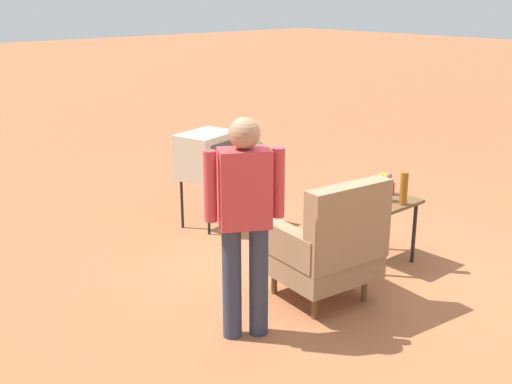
{
  "coord_description": "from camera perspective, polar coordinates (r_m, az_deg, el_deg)",
  "views": [
    {
      "loc": [
        3.87,
        3.25,
        2.44
      ],
      "look_at": [
        0.11,
        -1.0,
        0.65
      ],
      "focal_mm": 44.54,
      "sensor_mm": 36.0,
      "label": 1
    }
  ],
  "objects": [
    {
      "name": "tv_on_stand",
      "position": [
        6.77,
        -4.43,
        3.26
      ],
      "size": [
        0.69,
        0.58,
        1.03
      ],
      "color": "black",
      "rests_on": "ground"
    },
    {
      "name": "side_table",
      "position": [
        5.99,
        11.18,
        -1.45
      ],
      "size": [
        0.56,
        0.56,
        0.62
      ],
      "color": "black",
      "rests_on": "ground"
    },
    {
      "name": "armchair",
      "position": [
        5.15,
        6.52,
        -4.79
      ],
      "size": [
        0.86,
        0.86,
        1.06
      ],
      "color": "brown",
      "rests_on": "ground"
    },
    {
      "name": "soda_can_blue",
      "position": [
        6.09,
        10.68,
        0.41
      ],
      "size": [
        0.07,
        0.07,
        0.12
      ],
      "primitive_type": "cylinder",
      "color": "blue",
      "rests_on": "side_table"
    },
    {
      "name": "person_standing",
      "position": [
        4.47,
        -1.01,
        -2.15
      ],
      "size": [
        0.5,
        0.37,
        1.64
      ],
      "color": "#2D3347",
      "rests_on": "ground"
    },
    {
      "name": "soda_can_red",
      "position": [
        6.09,
        12.03,
        0.33
      ],
      "size": [
        0.07,
        0.07,
        0.12
      ],
      "primitive_type": "cylinder",
      "color": "red",
      "rests_on": "side_table"
    },
    {
      "name": "bottle_tall_amber",
      "position": [
        5.8,
        13.13,
        0.31
      ],
      "size": [
        0.07,
        0.07,
        0.3
      ],
      "primitive_type": "cylinder",
      "color": "brown",
      "rests_on": "side_table"
    },
    {
      "name": "ground_plane",
      "position": [
        5.61,
        7.72,
        -8.44
      ],
      "size": [
        60.0,
        60.0,
        0.0
      ],
      "primitive_type": "plane",
      "color": "#A05B38"
    },
    {
      "name": "flower_vase",
      "position": [
        5.87,
        11.43,
        0.59
      ],
      "size": [
        0.15,
        0.09,
        0.27
      ],
      "color": "silver",
      "rests_on": "side_table"
    },
    {
      "name": "shrub_near",
      "position": [
        9.39,
        -0.68,
        3.69
      ],
      "size": [
        0.52,
        0.52,
        0.4
      ],
      "primitive_type": "ellipsoid",
      "color": "olive",
      "rests_on": "ground"
    }
  ]
}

